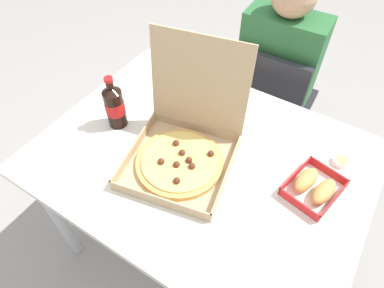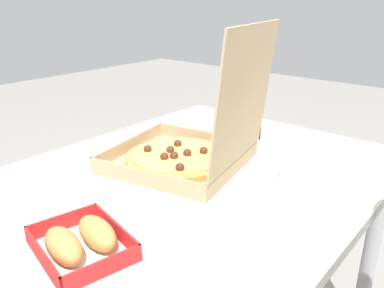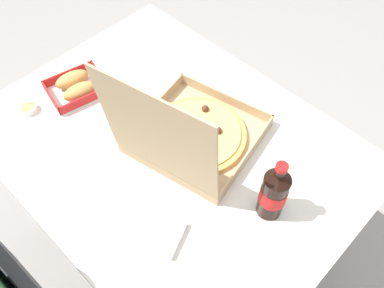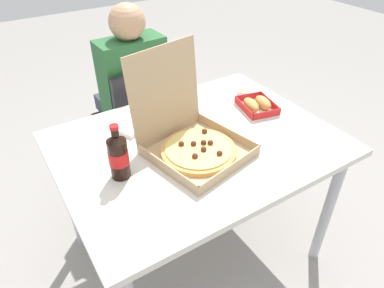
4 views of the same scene
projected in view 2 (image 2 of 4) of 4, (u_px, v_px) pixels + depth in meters
dining_table at (189, 202)px, 1.09m from camera, size 1.17×0.89×0.73m
pizza_box_open at (189, 148)px, 1.10m from camera, size 0.43×0.46×0.40m
bread_side_box at (81, 242)px, 0.73m from camera, size 0.19×0.22×0.06m
cola_bottle at (251, 111)px, 1.31m from camera, size 0.07×0.07×0.22m
paper_menu at (37, 179)px, 1.03m from camera, size 0.24×0.19×0.00m
napkin_pile at (302, 171)px, 1.06m from camera, size 0.14×0.14×0.02m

